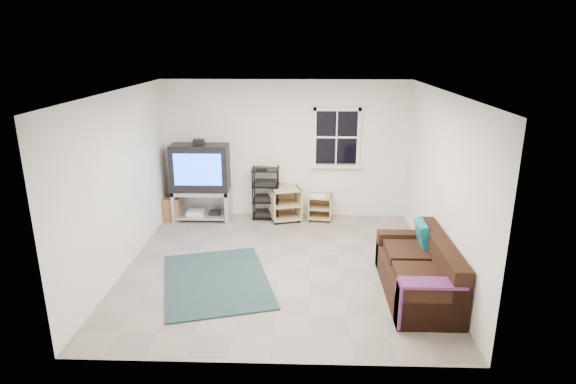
{
  "coord_description": "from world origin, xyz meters",
  "views": [
    {
      "loc": [
        0.34,
        -6.59,
        3.24
      ],
      "look_at": [
        0.11,
        0.4,
        1.06
      ],
      "focal_mm": 30.0,
      "sensor_mm": 36.0,
      "label": 1
    }
  ],
  "objects_px": {
    "tv_unit": "(201,176)",
    "sofa": "(420,274)",
    "side_table_right": "(320,205)",
    "side_table_left": "(284,202)",
    "av_rack": "(266,196)"
  },
  "relations": [
    {
      "from": "side_table_left",
      "to": "side_table_right",
      "type": "xyz_separation_m",
      "value": [
        0.68,
        0.04,
        -0.06
      ]
    },
    {
      "from": "side_table_right",
      "to": "side_table_left",
      "type": "bearing_deg",
      "value": -176.99
    },
    {
      "from": "side_table_left",
      "to": "sofa",
      "type": "bearing_deg",
      "value": -55.8
    },
    {
      "from": "tv_unit",
      "to": "av_rack",
      "type": "xyz_separation_m",
      "value": [
        1.21,
        0.08,
        -0.42
      ]
    },
    {
      "from": "side_table_left",
      "to": "tv_unit",
      "type": "bearing_deg",
      "value": -178.57
    },
    {
      "from": "av_rack",
      "to": "side_table_left",
      "type": "height_order",
      "value": "av_rack"
    },
    {
      "from": "tv_unit",
      "to": "side_table_left",
      "type": "height_order",
      "value": "tv_unit"
    },
    {
      "from": "tv_unit",
      "to": "side_table_left",
      "type": "xyz_separation_m",
      "value": [
        1.57,
        0.04,
        -0.52
      ]
    },
    {
      "from": "side_table_right",
      "to": "sofa",
      "type": "bearing_deg",
      "value": -66.61
    },
    {
      "from": "av_rack",
      "to": "sofa",
      "type": "xyz_separation_m",
      "value": [
        2.27,
        -2.86,
        -0.14
      ]
    },
    {
      "from": "tv_unit",
      "to": "sofa",
      "type": "xyz_separation_m",
      "value": [
        3.48,
        -2.78,
        -0.55
      ]
    },
    {
      "from": "sofa",
      "to": "side_table_left",
      "type": "bearing_deg",
      "value": 124.2
    },
    {
      "from": "av_rack",
      "to": "sofa",
      "type": "distance_m",
      "value": 3.65
    },
    {
      "from": "tv_unit",
      "to": "sofa",
      "type": "height_order",
      "value": "tv_unit"
    },
    {
      "from": "tv_unit",
      "to": "side_table_left",
      "type": "relative_size",
      "value": 2.34
    }
  ]
}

